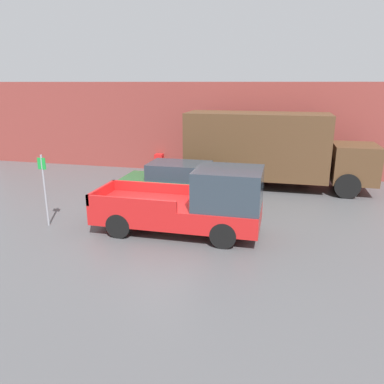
{
  "coord_description": "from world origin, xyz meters",
  "views": [
    {
      "loc": [
        4.09,
        -11.9,
        4.88
      ],
      "look_at": [
        1.1,
        0.5,
        1.14
      ],
      "focal_mm": 35.0,
      "sensor_mm": 36.0,
      "label": 1
    }
  ],
  "objects_px": {
    "delivery_truck": "(269,148)",
    "newspaper_box": "(159,162)",
    "pickup_truck": "(194,203)",
    "car": "(178,182)",
    "parking_sign": "(44,187)"
  },
  "relations": [
    {
      "from": "newspaper_box",
      "to": "pickup_truck",
      "type": "bearing_deg",
      "value": -64.59
    },
    {
      "from": "pickup_truck",
      "to": "newspaper_box",
      "type": "xyz_separation_m",
      "value": [
        -4.12,
        8.67,
        -0.58
      ]
    },
    {
      "from": "car",
      "to": "delivery_truck",
      "type": "relative_size",
      "value": 0.53
    },
    {
      "from": "delivery_truck",
      "to": "newspaper_box",
      "type": "relative_size",
      "value": 9.13
    },
    {
      "from": "car",
      "to": "delivery_truck",
      "type": "bearing_deg",
      "value": 42.01
    },
    {
      "from": "parking_sign",
      "to": "pickup_truck",
      "type": "bearing_deg",
      "value": 5.44
    },
    {
      "from": "parking_sign",
      "to": "car",
      "type": "bearing_deg",
      "value": 45.33
    },
    {
      "from": "delivery_truck",
      "to": "parking_sign",
      "type": "distance_m",
      "value": 10.13
    },
    {
      "from": "pickup_truck",
      "to": "newspaper_box",
      "type": "relative_size",
      "value": 5.81
    },
    {
      "from": "delivery_truck",
      "to": "parking_sign",
      "type": "relative_size",
      "value": 3.42
    },
    {
      "from": "parking_sign",
      "to": "delivery_truck",
      "type": "bearing_deg",
      "value": 43.74
    },
    {
      "from": "parking_sign",
      "to": "newspaper_box",
      "type": "bearing_deg",
      "value": 83.18
    },
    {
      "from": "delivery_truck",
      "to": "newspaper_box",
      "type": "height_order",
      "value": "delivery_truck"
    },
    {
      "from": "car",
      "to": "parking_sign",
      "type": "xyz_separation_m",
      "value": [
        -3.72,
        -3.76,
        0.59
      ]
    },
    {
      "from": "delivery_truck",
      "to": "newspaper_box",
      "type": "bearing_deg",
      "value": 160.8
    }
  ]
}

